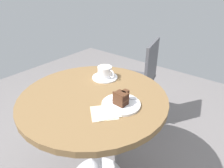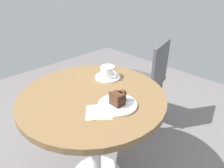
{
  "view_description": "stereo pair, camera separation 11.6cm",
  "coord_description": "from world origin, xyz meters",
  "px_view_note": "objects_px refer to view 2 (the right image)",
  "views": [
    {
      "loc": [
        0.69,
        -0.69,
        1.32
      ],
      "look_at": [
        0.05,
        0.11,
        0.77
      ],
      "focal_mm": 32.0,
      "sensor_mm": 36.0,
      "label": 1
    },
    {
      "loc": [
        0.77,
        -0.61,
        1.32
      ],
      "look_at": [
        0.05,
        0.11,
        0.77
      ],
      "focal_mm": 32.0,
      "sensor_mm": 36.0,
      "label": 2
    }
  ],
  "objects_px": {
    "cake_plate": "(118,105)",
    "cafe_chair": "(149,77)",
    "napkin": "(100,112)",
    "saucer": "(108,77)",
    "coffee_cup": "(108,71)",
    "teaspoon": "(99,77)",
    "cake_slice": "(118,99)",
    "fork": "(123,100)"
  },
  "relations": [
    {
      "from": "teaspoon",
      "to": "cake_slice",
      "type": "distance_m",
      "value": 0.34
    },
    {
      "from": "cake_slice",
      "to": "napkin",
      "type": "bearing_deg",
      "value": -102.47
    },
    {
      "from": "coffee_cup",
      "to": "fork",
      "type": "height_order",
      "value": "coffee_cup"
    },
    {
      "from": "cake_plate",
      "to": "cake_slice",
      "type": "bearing_deg",
      "value": -26.64
    },
    {
      "from": "coffee_cup",
      "to": "cake_slice",
      "type": "distance_m",
      "value": 0.33
    },
    {
      "from": "fork",
      "to": "napkin",
      "type": "xyz_separation_m",
      "value": [
        -0.02,
        -0.15,
        -0.01
      ]
    },
    {
      "from": "saucer",
      "to": "cake_plate",
      "type": "distance_m",
      "value": 0.33
    },
    {
      "from": "teaspoon",
      "to": "fork",
      "type": "height_order",
      "value": "fork"
    },
    {
      "from": "saucer",
      "to": "cake_plate",
      "type": "xyz_separation_m",
      "value": [
        0.27,
        -0.19,
        0.0
      ]
    },
    {
      "from": "coffee_cup",
      "to": "fork",
      "type": "xyz_separation_m",
      "value": [
        0.27,
        -0.14,
        -0.03
      ]
    },
    {
      "from": "cake_slice",
      "to": "napkin",
      "type": "xyz_separation_m",
      "value": [
        -0.02,
        -0.1,
        -0.04
      ]
    },
    {
      "from": "fork",
      "to": "cake_plate",
      "type": "bearing_deg",
      "value": -137.18
    },
    {
      "from": "fork",
      "to": "cafe_chair",
      "type": "height_order",
      "value": "cafe_chair"
    },
    {
      "from": "cake_plate",
      "to": "fork",
      "type": "xyz_separation_m",
      "value": [
        -0.0,
        0.05,
        0.01
      ]
    },
    {
      "from": "teaspoon",
      "to": "napkin",
      "type": "bearing_deg",
      "value": 157.21
    },
    {
      "from": "saucer",
      "to": "fork",
      "type": "bearing_deg",
      "value": -27.64
    },
    {
      "from": "cake_slice",
      "to": "fork",
      "type": "height_order",
      "value": "cake_slice"
    },
    {
      "from": "saucer",
      "to": "cafe_chair",
      "type": "distance_m",
      "value": 0.63
    },
    {
      "from": "napkin",
      "to": "cafe_chair",
      "type": "relative_size",
      "value": 0.22
    },
    {
      "from": "saucer",
      "to": "fork",
      "type": "height_order",
      "value": "fork"
    },
    {
      "from": "saucer",
      "to": "napkin",
      "type": "height_order",
      "value": "saucer"
    },
    {
      "from": "teaspoon",
      "to": "cafe_chair",
      "type": "bearing_deg",
      "value": -69.66
    },
    {
      "from": "coffee_cup",
      "to": "fork",
      "type": "relative_size",
      "value": 1.08
    },
    {
      "from": "teaspoon",
      "to": "cake_slice",
      "type": "relative_size",
      "value": 1.12
    },
    {
      "from": "napkin",
      "to": "cake_plate",
      "type": "bearing_deg",
      "value": 78.77
    },
    {
      "from": "teaspoon",
      "to": "fork",
      "type": "relative_size",
      "value": 0.78
    },
    {
      "from": "saucer",
      "to": "cake_slice",
      "type": "height_order",
      "value": "cake_slice"
    },
    {
      "from": "cake_slice",
      "to": "cafe_chair",
      "type": "height_order",
      "value": "cafe_chair"
    },
    {
      "from": "coffee_cup",
      "to": "teaspoon",
      "type": "relative_size",
      "value": 1.38
    },
    {
      "from": "teaspoon",
      "to": "coffee_cup",
      "type": "bearing_deg",
      "value": -108.95
    },
    {
      "from": "coffee_cup",
      "to": "teaspoon",
      "type": "xyz_separation_m",
      "value": [
        -0.04,
        -0.05,
        -0.03
      ]
    },
    {
      "from": "cafe_chair",
      "to": "saucer",
      "type": "bearing_deg",
      "value": -7.54
    },
    {
      "from": "cake_slice",
      "to": "napkin",
      "type": "height_order",
      "value": "cake_slice"
    },
    {
      "from": "cake_plate",
      "to": "napkin",
      "type": "distance_m",
      "value": 0.1
    },
    {
      "from": "coffee_cup",
      "to": "napkin",
      "type": "xyz_separation_m",
      "value": [
        0.25,
        -0.29,
        -0.04
      ]
    },
    {
      "from": "cake_plate",
      "to": "napkin",
      "type": "relative_size",
      "value": 1.11
    },
    {
      "from": "fork",
      "to": "cafe_chair",
      "type": "bearing_deg",
      "value": 66.02
    },
    {
      "from": "coffee_cup",
      "to": "napkin",
      "type": "height_order",
      "value": "coffee_cup"
    },
    {
      "from": "cake_plate",
      "to": "cafe_chair",
      "type": "bearing_deg",
      "value": 113.67
    },
    {
      "from": "teaspoon",
      "to": "fork",
      "type": "xyz_separation_m",
      "value": [
        0.31,
        -0.1,
        0.0
      ]
    },
    {
      "from": "saucer",
      "to": "cake_plate",
      "type": "bearing_deg",
      "value": -34.73
    },
    {
      "from": "napkin",
      "to": "cafe_chair",
      "type": "bearing_deg",
      "value": 110.02
    }
  ]
}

